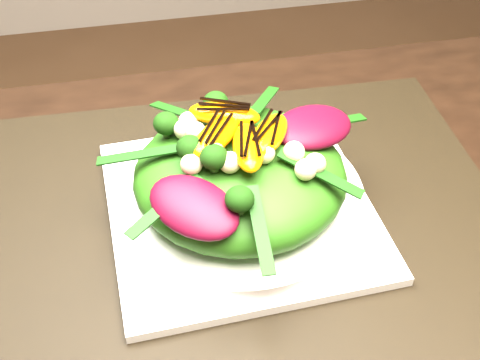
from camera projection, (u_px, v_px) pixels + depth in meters
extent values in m
cube|color=black|center=(240.00, 213.00, 0.62)|extent=(0.52, 0.40, 0.00)
cube|color=white|center=(240.00, 208.00, 0.62)|extent=(0.26, 0.26, 0.01)
cylinder|color=white|center=(240.00, 198.00, 0.61)|extent=(0.31, 0.31, 0.02)
ellipsoid|color=#295E11|center=(240.00, 175.00, 0.59)|extent=(0.24, 0.24, 0.07)
ellipsoid|color=#450717|center=(313.00, 127.00, 0.59)|extent=(0.10, 0.08, 0.02)
ellipsoid|color=orange|center=(221.00, 127.00, 0.57)|extent=(0.07, 0.06, 0.02)
sphere|color=black|center=(180.00, 119.00, 0.58)|extent=(0.04, 0.04, 0.03)
sphere|color=#FFE9B3|center=(300.00, 176.00, 0.54)|extent=(0.02, 0.02, 0.02)
cube|color=black|center=(221.00, 118.00, 0.57)|extent=(0.04, 0.03, 0.00)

